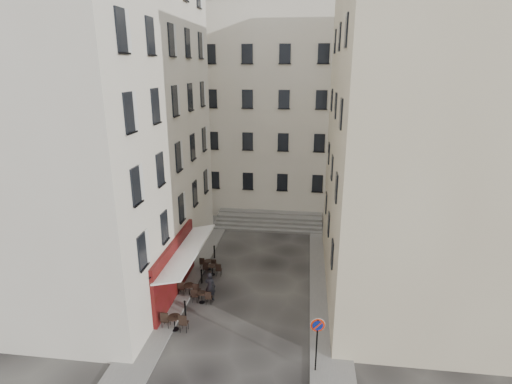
% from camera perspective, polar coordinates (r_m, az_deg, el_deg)
% --- Properties ---
extents(ground, '(90.00, 90.00, 0.00)m').
position_cam_1_polar(ground, '(23.34, -1.30, -16.50)').
color(ground, black).
rests_on(ground, ground).
extents(sidewalk_left, '(2.00, 22.00, 0.12)m').
position_cam_1_polar(sidewalk_left, '(27.55, -9.49, -10.89)').
color(sidewalk_left, slate).
rests_on(sidewalk_left, ground).
extents(sidewalk_right, '(2.00, 18.00, 0.12)m').
position_cam_1_polar(sidewalk_right, '(25.69, 9.99, -13.16)').
color(sidewalk_right, slate).
rests_on(sidewalk_right, ground).
extents(building_left, '(12.20, 16.20, 20.60)m').
position_cam_1_polar(building_left, '(26.05, -24.25, 9.96)').
color(building_left, beige).
rests_on(building_left, ground).
extents(building_right, '(12.20, 14.20, 18.60)m').
position_cam_1_polar(building_right, '(24.13, 25.61, 6.88)').
color(building_right, tan).
rests_on(building_right, ground).
extents(building_back, '(18.20, 10.20, 18.60)m').
position_cam_1_polar(building_back, '(38.51, 1.42, 11.92)').
color(building_back, beige).
rests_on(building_back, ground).
extents(cafe_storefront, '(1.74, 7.30, 3.50)m').
position_cam_1_polar(cafe_storefront, '(24.14, -11.32, -10.43)').
color(cafe_storefront, '#47100A').
rests_on(cafe_storefront, ground).
extents(stone_steps, '(9.00, 3.15, 0.80)m').
position_cam_1_polar(stone_steps, '(34.25, 1.85, -4.18)').
color(stone_steps, slate).
rests_on(stone_steps, ground).
extents(bollard_near, '(0.12, 0.12, 0.98)m').
position_cam_1_polar(bollard_near, '(22.89, -10.10, -15.97)').
color(bollard_near, black).
rests_on(bollard_near, ground).
extents(bollard_mid, '(0.12, 0.12, 0.98)m').
position_cam_1_polar(bollard_mid, '(25.75, -7.78, -11.78)').
color(bollard_mid, black).
rests_on(bollard_mid, ground).
extents(bollard_far, '(0.12, 0.12, 0.98)m').
position_cam_1_polar(bollard_far, '(28.75, -5.98, -8.42)').
color(bollard_far, black).
rests_on(bollard_far, ground).
extents(no_parking_sign, '(0.63, 0.15, 2.78)m').
position_cam_1_polar(no_parking_sign, '(18.49, 8.73, -19.54)').
color(no_parking_sign, black).
rests_on(no_parking_sign, ground).
extents(bistro_table_a, '(1.42, 0.67, 1.00)m').
position_cam_1_polar(bistro_table_a, '(21.99, -11.52, -17.64)').
color(bistro_table_a, black).
rests_on(bistro_table_a, ground).
extents(bistro_table_b, '(1.19, 0.56, 0.84)m').
position_cam_1_polar(bistro_table_b, '(23.89, -7.72, -14.56)').
color(bistro_table_b, black).
rests_on(bistro_table_b, ground).
extents(bistro_table_c, '(1.35, 0.63, 0.95)m').
position_cam_1_polar(bistro_table_c, '(24.58, -9.50, -13.50)').
color(bistro_table_c, black).
rests_on(bistro_table_c, ground).
extents(bistro_table_d, '(1.24, 0.58, 0.87)m').
position_cam_1_polar(bistro_table_d, '(26.62, -6.23, -10.86)').
color(bistro_table_d, black).
rests_on(bistro_table_d, ground).
extents(bistro_table_e, '(1.16, 0.55, 0.82)m').
position_cam_1_polar(bistro_table_e, '(27.34, -6.81, -10.15)').
color(bistro_table_e, black).
rests_on(bistro_table_e, ground).
extents(pedestrian, '(0.66, 0.46, 1.73)m').
position_cam_1_polar(pedestrian, '(23.93, -6.57, -13.24)').
color(pedestrian, '#222228').
rests_on(pedestrian, ground).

